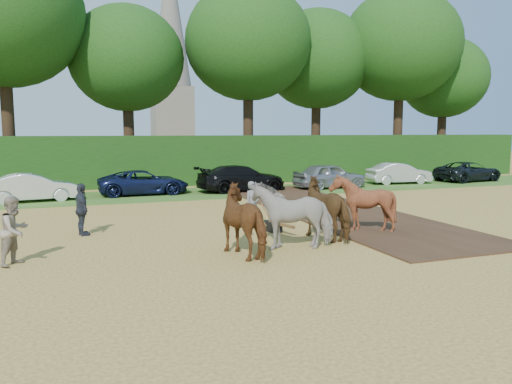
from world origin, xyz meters
TOP-DOWN VIEW (x-y plane):
  - ground at (0.00, 0.00)m, footprint 120.00×120.00m
  - earth_strip at (1.50, 7.00)m, footprint 4.50×17.00m
  - grass_verge at (0.00, 14.00)m, footprint 50.00×5.00m
  - hedgerow at (0.00, 18.50)m, footprint 46.00×1.60m
  - spectator_near at (-9.93, 1.82)m, footprint 1.01×1.05m
  - spectator_far at (-8.32, 4.91)m, footprint 0.63×1.04m
  - plough_team at (-1.96, 1.67)m, footprint 6.28×5.20m
  - parked_cars at (0.79, 14.19)m, footprint 35.64×2.92m
  - treeline at (-1.69, 21.69)m, footprint 48.70×10.60m
  - church at (4.00, 55.00)m, footprint 5.20×5.20m

SIDE VIEW (x-z plane):
  - ground at x=0.00m, z-range 0.00..0.00m
  - grass_verge at x=0.00m, z-range 0.00..0.03m
  - earth_strip at x=1.50m, z-range 0.00..0.05m
  - parked_cars at x=0.79m, z-range -0.05..1.40m
  - spectator_far at x=-8.32m, z-range 0.00..1.66m
  - spectator_near at x=-9.93m, z-range 0.00..1.71m
  - plough_team at x=-1.96m, z-range -0.01..1.87m
  - hedgerow at x=0.00m, z-range 0.00..3.00m
  - treeline at x=-1.69m, z-range 1.87..16.07m
  - church at x=4.00m, z-range 0.23..27.23m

